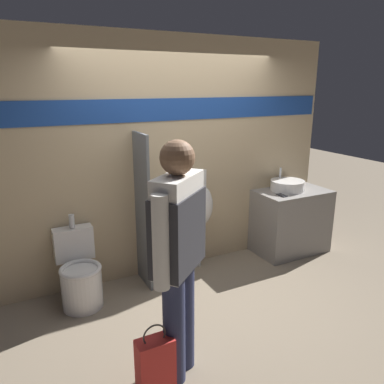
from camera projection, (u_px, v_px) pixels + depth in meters
ground_plane at (199, 286)px, 4.17m from camera, size 16.00×16.00×0.00m
display_wall at (175, 157)px, 4.31m from camera, size 4.11×0.07×2.70m
sink_counter at (291, 221)px, 4.97m from camera, size 0.95×0.58×0.84m
sink_basin at (287, 185)px, 4.86m from camera, size 0.44×0.44×0.27m
cell_phone at (282, 195)px, 4.63m from camera, size 0.07×0.14×0.01m
divider_near_counter at (143, 212)px, 4.03m from camera, size 0.03×0.42×1.69m
urinal_near_counter at (199, 205)px, 4.43m from camera, size 0.34×0.28×1.21m
toilet at (80, 276)px, 3.77m from camera, size 0.41×0.58×0.90m
person_in_vest at (178, 247)px, 2.64m from camera, size 0.52×0.49×1.82m
shopping_bag at (155, 365)px, 2.69m from camera, size 0.27×0.15×0.56m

